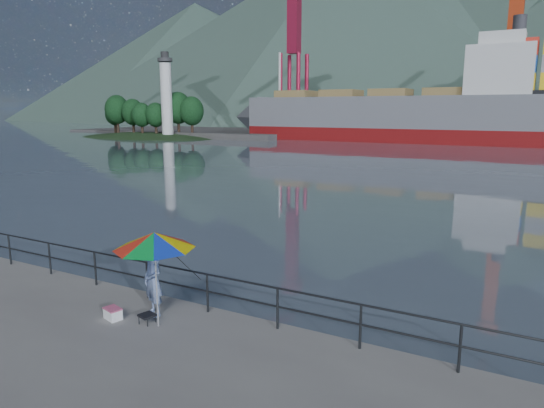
{
  "coord_description": "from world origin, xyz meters",
  "views": [
    {
      "loc": [
        9.94,
        -7.63,
        5.06
      ],
      "look_at": [
        2.51,
        6.0,
        2.0
      ],
      "focal_mm": 32.0,
      "sensor_mm": 36.0,
      "label": 1
    }
  ],
  "objects": [
    {
      "name": "lighthouse_islet",
      "position": [
        -54.97,
        61.99,
        0.26
      ],
      "size": [
        48.0,
        26.4,
        19.2
      ],
      "color": "#263F1E",
      "rests_on": "ground"
    },
    {
      "name": "harbor_water",
      "position": [
        0.0,
        130.0,
        0.0
      ],
      "size": [
        500.0,
        280.0,
        0.0
      ],
      "primitive_type": "cube",
      "color": "#505E6C",
      "rests_on": "ground"
    },
    {
      "name": "folding_stool",
      "position": [
        2.12,
        0.46,
        0.12
      ],
      "size": [
        0.42,
        0.42,
        0.23
      ],
      "color": "black",
      "rests_on": "ground"
    },
    {
      "name": "guardrail",
      "position": [
        0.0,
        1.7,
        0.52
      ],
      "size": [
        22.0,
        0.06,
        1.03
      ],
      "color": "#2D3033",
      "rests_on": "ground"
    },
    {
      "name": "fisherman",
      "position": [
        1.92,
        0.94,
        0.9
      ],
      "size": [
        0.76,
        0.62,
        1.79
      ],
      "primitive_type": "imported",
      "rotation": [
        0.0,
        0.0,
        -0.33
      ],
      "color": "navy",
      "rests_on": "ground"
    },
    {
      "name": "far_dock",
      "position": [
        10.0,
        93.0,
        0.0
      ],
      "size": [
        200.0,
        40.0,
        0.4
      ],
      "primitive_type": "cube",
      "color": "#514F4C",
      "rests_on": "ground"
    },
    {
      "name": "cooler_bag",
      "position": [
        1.21,
        0.24,
        0.13
      ],
      "size": [
        0.5,
        0.4,
        0.25
      ],
      "primitive_type": "cube",
      "rotation": [
        0.0,
        0.0,
        -0.28
      ],
      "color": "white",
      "rests_on": "ground"
    },
    {
      "name": "bulk_carrier",
      "position": [
        -9.53,
        72.33,
        4.16
      ],
      "size": [
        49.07,
        8.49,
        14.5
      ],
      "color": "maroon",
      "rests_on": "ground"
    },
    {
      "name": "fishing_rod",
      "position": [
        2.15,
        2.07,
        0.0
      ],
      "size": [
        0.55,
        1.66,
        1.23
      ],
      "primitive_type": "cylinder",
      "rotation": [
        0.96,
        0.0,
        0.31
      ],
      "color": "black",
      "rests_on": "ground"
    },
    {
      "name": "beach_umbrella",
      "position": [
        2.45,
        0.47,
        2.1
      ],
      "size": [
        2.01,
        2.01,
        2.29
      ],
      "color": "white",
      "rests_on": "ground"
    }
  ]
}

